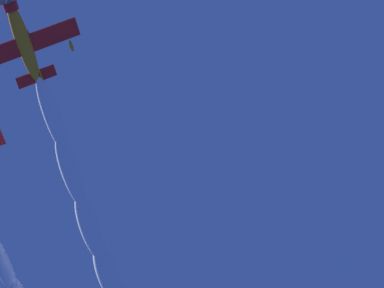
# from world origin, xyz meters

# --- Properties ---
(airplane_left_wingman) EXTENTS (8.30, 8.70, 3.81)m
(airplane_left_wingman) POSITION_xyz_m (-7.18, -11.49, 61.85)
(airplane_left_wingman) COLOR orange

